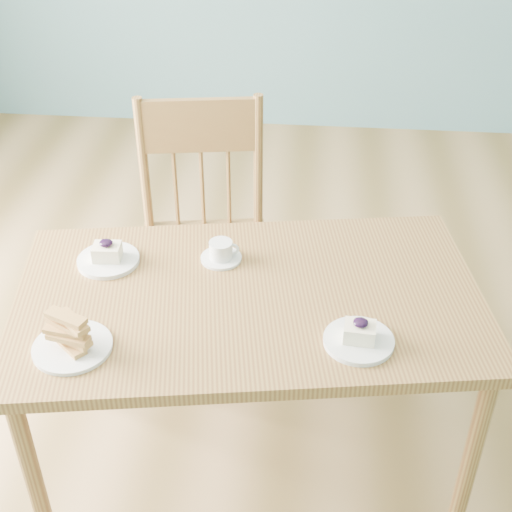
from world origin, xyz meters
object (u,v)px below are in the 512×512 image
dining_table (249,313)px  cheesecake_plate_far (108,257)px  biscotti_plate (71,338)px  dining_chair (204,240)px  coffee_cup (221,252)px  cheesecake_plate_near (359,337)px

dining_table → cheesecake_plate_far: (-0.43, 0.11, 0.09)m
cheesecake_plate_far → biscotti_plate: bearing=-88.8°
dining_chair → coffee_cup: (0.12, -0.38, 0.22)m
coffee_cup → biscotti_plate: (-0.32, -0.42, 0.01)m
dining_table → cheesecake_plate_near: (0.30, -0.17, 0.09)m
biscotti_plate → cheesecake_plate_near: bearing=7.0°
dining_table → dining_chair: bearing=102.7°
cheesecake_plate_near → biscotti_plate: size_ratio=0.90×
dining_chair → coffee_cup: dining_chair is taller
dining_table → cheesecake_plate_near: bearing=-39.5°
dining_chair → cheesecake_plate_near: size_ratio=5.45×
dining_table → biscotti_plate: biscotti_plate is taller
coffee_cup → dining_chair: bearing=100.5°
dining_chair → cheesecake_plate_far: 0.52m
dining_chair → cheesecake_plate_near: dining_chair is taller
coffee_cup → biscotti_plate: bearing=-134.5°
dining_table → cheesecake_plate_near: 0.36m
cheesecake_plate_near → cheesecake_plate_far: bearing=158.4°
dining_chair → cheesecake_plate_near: 0.91m
dining_table → biscotti_plate: (-0.42, -0.26, 0.11)m
dining_chair → coffee_cup: 0.45m
dining_table → dining_chair: dining_chair is taller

